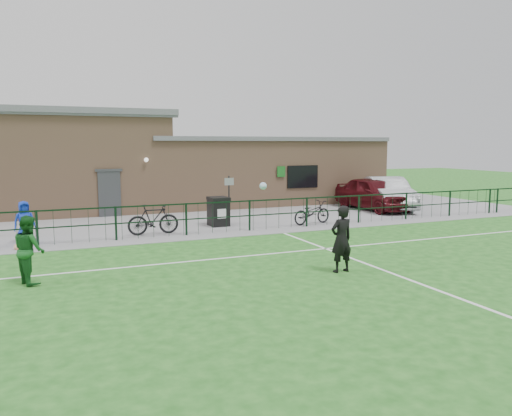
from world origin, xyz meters
name	(u,v)px	position (x,y,z in m)	size (l,w,h in m)	color
ground	(340,289)	(0.00, 0.00, 0.00)	(90.00, 90.00, 0.00)	#1F5D1B
paving_strip	(187,214)	(0.00, 13.50, 0.01)	(34.00, 13.00, 0.02)	gray
pitch_line_touch	(227,233)	(0.00, 7.80, 0.00)	(28.00, 0.10, 0.01)	white
pitch_line_mid	(269,254)	(0.00, 4.00, 0.00)	(28.00, 0.10, 0.01)	white
pitch_line_perp	(409,280)	(2.00, 0.00, 0.00)	(0.10, 16.00, 0.01)	white
perimeter_fence	(225,217)	(0.00, 8.00, 0.60)	(28.00, 0.10, 1.20)	black
wheelie_bin_left	(219,213)	(0.35, 9.75, 0.51)	(0.65, 0.74, 0.99)	black
wheelie_bin_right	(218,212)	(0.26, 9.56, 0.56)	(0.72, 0.82, 1.09)	black
sign_post	(229,200)	(0.87, 9.97, 1.02)	(0.06, 0.06, 2.00)	black
car_maroon	(374,193)	(9.11, 11.23, 0.85)	(1.96, 4.86, 1.66)	#450C11
car_silver	(387,193)	(9.94, 11.21, 0.84)	(1.73, 4.96, 1.63)	#A8AAB0
bicycle_d	(153,219)	(-2.59, 8.58, 0.58)	(0.53, 1.87, 1.12)	black
bicycle_e	(312,212)	(3.98, 8.43, 0.51)	(0.64, 1.85, 0.97)	black
spectator_child	(25,222)	(-6.89, 8.61, 0.74)	(0.70, 0.46, 1.43)	#1331BA
goalkeeper_kick	(339,238)	(0.83, 1.37, 0.91)	(1.52, 2.99, 2.21)	black
outfield_player	(29,250)	(-6.61, 3.31, 0.83)	(0.80, 0.63, 1.66)	#185620
ball_ground	(17,247)	(-7.11, 7.60, 0.10)	(0.20, 0.20, 0.20)	silver
clubhouse	(155,165)	(-0.88, 16.50, 2.22)	(24.25, 5.40, 4.96)	tan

